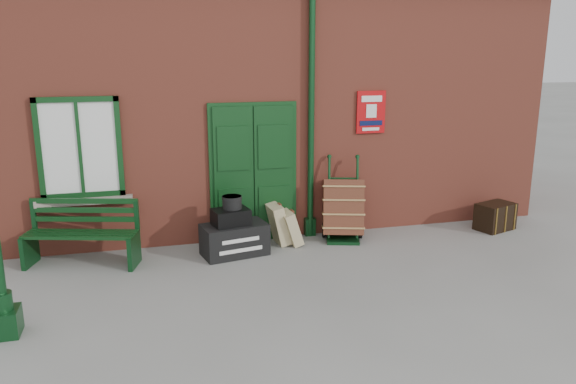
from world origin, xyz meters
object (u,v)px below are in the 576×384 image
object	(u,v)px
porter_trolley	(343,208)
bench	(82,231)
dark_trunk	(495,216)
houdini_trunk	(235,239)

from	to	relation	value
porter_trolley	bench	bearing A→B (deg)	-161.46
bench	porter_trolley	xyz separation A→B (m)	(4.05, 0.11, 0.03)
porter_trolley	dark_trunk	size ratio (longest dim) A/B	2.08
bench	dark_trunk	bearing A→B (deg)	15.20
houdini_trunk	bench	bearing A→B (deg)	164.04
bench	dark_trunk	distance (m)	6.80
porter_trolley	dark_trunk	bearing A→B (deg)	12.52
bench	houdini_trunk	xyz separation A→B (m)	(2.19, -0.18, -0.25)
bench	houdini_trunk	size ratio (longest dim) A/B	1.72
porter_trolley	dark_trunk	world-z (taller)	porter_trolley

